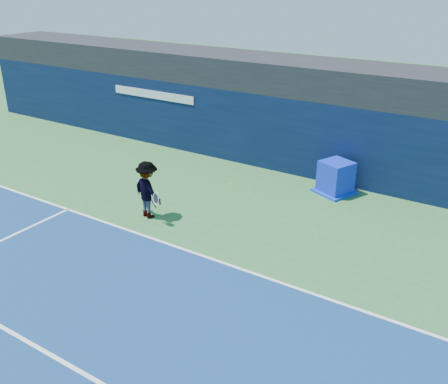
{
  "coord_description": "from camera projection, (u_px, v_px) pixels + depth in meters",
  "views": [
    {
      "loc": [
        7.67,
        -6.91,
        7.35
      ],
      "look_at": [
        -0.13,
        5.2,
        1.0
      ],
      "focal_mm": 40.0,
      "sensor_mm": 36.0,
      "label": 1
    }
  ],
  "objects": [
    {
      "name": "tennis_player",
      "position": [
        148.0,
        190.0,
        16.03
      ],
      "size": [
        1.45,
        0.98,
        1.9
      ],
      "color": "white",
      "rests_on": "ground"
    },
    {
      "name": "service_line",
      "position": [
        45.0,
        352.0,
        10.54
      ],
      "size": [
        24.0,
        0.1,
        0.01
      ],
      "primitive_type": "cube",
      "color": "white",
      "rests_on": "ground"
    },
    {
      "name": "back_wall_assembly",
      "position": [
        300.0,
        135.0,
        19.55
      ],
      "size": [
        36.0,
        1.03,
        3.0
      ],
      "color": "#091533",
      "rests_on": "ground"
    },
    {
      "name": "tennis_ball",
      "position": [
        232.0,
        184.0,
        16.65
      ],
      "size": [
        0.06,
        0.06,
        0.06
      ],
      "color": "#D4E419",
      "rests_on": "ground"
    },
    {
      "name": "baseline",
      "position": [
        186.0,
        250.0,
        14.38
      ],
      "size": [
        24.0,
        0.1,
        0.01
      ],
      "primitive_type": "cube",
      "color": "white",
      "rests_on": "ground"
    },
    {
      "name": "stadium_band",
      "position": [
        314.0,
        77.0,
        19.47
      ],
      "size": [
        36.0,
        3.0,
        1.2
      ],
      "primitive_type": "cube",
      "color": "black",
      "rests_on": "back_wall_assembly"
    },
    {
      "name": "equipment_cart",
      "position": [
        336.0,
        179.0,
        17.97
      ],
      "size": [
        1.62,
        1.62,
        1.19
      ],
      "color": "#0E23C7",
      "rests_on": "ground"
    },
    {
      "name": "ground",
      "position": [
        112.0,
        304.0,
        12.08
      ],
      "size": [
        80.0,
        80.0,
        0.0
      ],
      "primitive_type": "plane",
      "color": "#306C34",
      "rests_on": "ground"
    }
  ]
}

